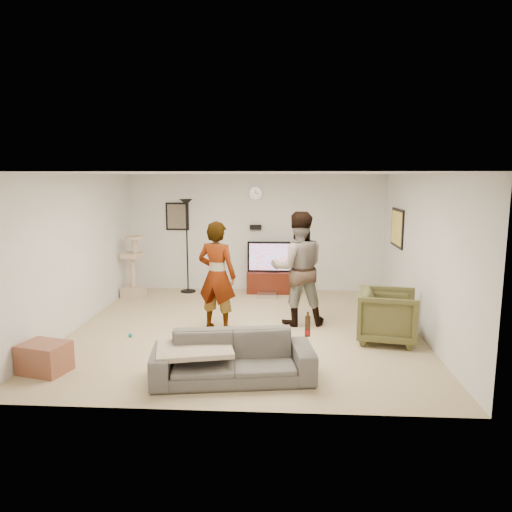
# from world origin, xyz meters

# --- Properties ---
(floor) EXTENTS (5.50, 5.50, 0.02)m
(floor) POSITION_xyz_m (0.00, 0.00, -0.01)
(floor) COLOR tan
(floor) RESTS_ON ground
(ceiling) EXTENTS (5.50, 5.50, 0.02)m
(ceiling) POSITION_xyz_m (0.00, 0.00, 2.51)
(ceiling) COLOR white
(ceiling) RESTS_ON wall_back
(wall_back) EXTENTS (5.50, 0.04, 2.50)m
(wall_back) POSITION_xyz_m (0.00, 2.75, 1.25)
(wall_back) COLOR silver
(wall_back) RESTS_ON floor
(wall_front) EXTENTS (5.50, 0.04, 2.50)m
(wall_front) POSITION_xyz_m (0.00, -2.75, 1.25)
(wall_front) COLOR silver
(wall_front) RESTS_ON floor
(wall_left) EXTENTS (0.04, 5.50, 2.50)m
(wall_left) POSITION_xyz_m (-2.75, 0.00, 1.25)
(wall_left) COLOR silver
(wall_left) RESTS_ON floor
(wall_right) EXTENTS (0.04, 5.50, 2.50)m
(wall_right) POSITION_xyz_m (2.75, 0.00, 1.25)
(wall_right) COLOR silver
(wall_right) RESTS_ON floor
(wall_clock) EXTENTS (0.26, 0.04, 0.26)m
(wall_clock) POSITION_xyz_m (0.00, 2.72, 2.10)
(wall_clock) COLOR white
(wall_clock) RESTS_ON wall_back
(wall_speaker) EXTENTS (0.25, 0.10, 0.10)m
(wall_speaker) POSITION_xyz_m (0.00, 2.69, 1.38)
(wall_speaker) COLOR black
(wall_speaker) RESTS_ON wall_back
(picture_back) EXTENTS (0.42, 0.03, 0.52)m
(picture_back) POSITION_xyz_m (-1.70, 2.73, 1.60)
(picture_back) COLOR #5B5446
(picture_back) RESTS_ON wall_back
(picture_right) EXTENTS (0.03, 0.78, 0.62)m
(picture_right) POSITION_xyz_m (2.73, 1.60, 1.50)
(picture_right) COLOR #FED954
(picture_right) RESTS_ON wall_right
(tv_stand) EXTENTS (1.09, 0.45, 0.45)m
(tv_stand) POSITION_xyz_m (0.38, 2.50, 0.23)
(tv_stand) COLOR #42150B
(tv_stand) RESTS_ON floor
(console_box) EXTENTS (0.40, 0.30, 0.07)m
(console_box) POSITION_xyz_m (0.27, 2.11, 0.04)
(console_box) COLOR #B9B9BB
(console_box) RESTS_ON floor
(tv) EXTENTS (1.08, 0.08, 0.64)m
(tv) POSITION_xyz_m (0.38, 2.50, 0.78)
(tv) COLOR black
(tv) RESTS_ON tv_stand
(tv_screen) EXTENTS (0.99, 0.01, 0.56)m
(tv_screen) POSITION_xyz_m (0.38, 2.46, 0.78)
(tv_screen) COLOR #4089CC
(tv_screen) RESTS_ON tv
(floor_lamp) EXTENTS (0.32, 0.32, 1.99)m
(floor_lamp) POSITION_xyz_m (-1.44, 2.45, 0.99)
(floor_lamp) COLOR black
(floor_lamp) RESTS_ON floor
(cat_tree) EXTENTS (0.46, 0.46, 1.27)m
(cat_tree) POSITION_xyz_m (-2.48, 1.96, 0.64)
(cat_tree) COLOR tan
(cat_tree) RESTS_ON floor
(person_left) EXTENTS (0.74, 0.59, 1.76)m
(person_left) POSITION_xyz_m (-0.46, -0.02, 0.88)
(person_left) COLOR #BABABA
(person_left) RESTS_ON floor
(person_right) EXTENTS (1.00, 0.83, 1.89)m
(person_right) POSITION_xyz_m (0.85, 0.35, 0.95)
(person_right) COLOR #394E80
(person_right) RESTS_ON floor
(sofa) EXTENTS (2.04, 1.03, 0.57)m
(sofa) POSITION_xyz_m (0.01, -1.95, 0.28)
(sofa) COLOR #4F4C47
(sofa) RESTS_ON floor
(throw_blanket) EXTENTS (1.04, 0.89, 0.06)m
(throw_blanket) POSITION_xyz_m (-0.46, -1.95, 0.38)
(throw_blanket) COLOR #C4B091
(throw_blanket) RESTS_ON sofa
(beer_bottle) EXTENTS (0.06, 0.06, 0.25)m
(beer_bottle) POSITION_xyz_m (0.90, -1.95, 0.69)
(beer_bottle) COLOR #3A200E
(beer_bottle) RESTS_ON sofa
(armchair) EXTENTS (1.00, 0.98, 0.78)m
(armchair) POSITION_xyz_m (2.17, -0.44, 0.39)
(armchair) COLOR #4D4C27
(armchair) RESTS_ON floor
(side_table) EXTENTS (0.66, 0.56, 0.38)m
(side_table) POSITION_xyz_m (-2.40, -1.87, 0.19)
(side_table) COLOR brown
(side_table) RESTS_ON floor
(toy_ball) EXTENTS (0.06, 0.06, 0.06)m
(toy_ball) POSITION_xyz_m (-1.75, -0.50, 0.03)
(toy_ball) COLOR #087CA4
(toy_ball) RESTS_ON floor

